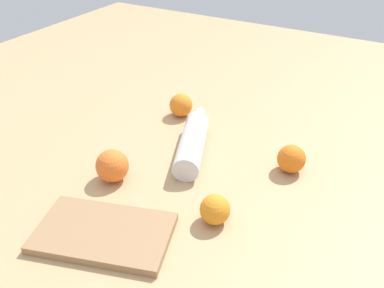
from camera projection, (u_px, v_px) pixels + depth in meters
name	position (u px, v px, depth m)	size (l,w,h in m)	color
ground_plane	(199.00, 161.00, 1.07)	(2.40, 2.40, 0.00)	tan
water_bottle	(193.00, 140.00, 1.10)	(0.16, 0.30, 0.06)	silver
orange_0	(181.00, 105.00, 1.26)	(0.07, 0.07, 0.07)	orange
orange_1	(112.00, 166.00, 0.99)	(0.08, 0.08, 0.08)	orange
orange_2	(215.00, 210.00, 0.87)	(0.06, 0.06, 0.06)	orange
orange_3	(291.00, 159.00, 1.02)	(0.07, 0.07, 0.07)	orange
cutting_board	(104.00, 233.00, 0.84)	(0.27, 0.16, 0.02)	#99724C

